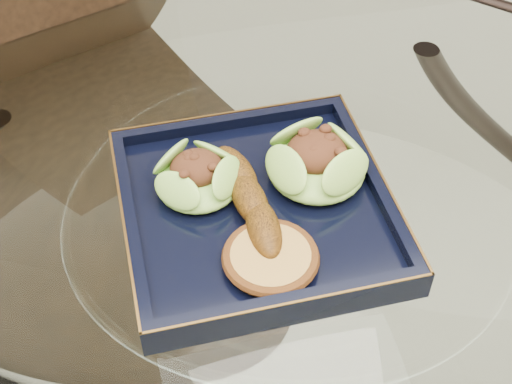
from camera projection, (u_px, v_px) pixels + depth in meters
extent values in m
cylinder|color=white|center=(286.00, 247.00, 0.72)|extent=(1.10, 1.10, 0.01)
torus|color=black|center=(286.00, 247.00, 0.72)|extent=(1.13, 1.13, 0.02)
cylinder|color=black|center=(388.00, 234.00, 1.23)|extent=(0.04, 0.04, 0.75)
cylinder|color=black|center=(60.00, 302.00, 1.14)|extent=(0.04, 0.04, 0.75)
cube|color=#321E10|center=(144.00, 250.00, 1.15)|extent=(0.48, 0.48, 0.04)
cube|color=#321E10|center=(72.00, 78.00, 1.08)|extent=(0.34, 0.14, 0.41)
cylinder|color=#321E10|center=(278.00, 344.00, 1.28)|extent=(0.03, 0.03, 0.40)
cylinder|color=#321E10|center=(41.00, 306.00, 1.34)|extent=(0.03, 0.03, 0.40)
cylinder|color=#321E10|center=(187.00, 233.00, 1.47)|extent=(0.03, 0.03, 0.40)
cube|color=black|center=(256.00, 212.00, 0.73)|extent=(0.28, 0.28, 0.02)
ellipsoid|color=#6BAA31|center=(198.00, 178.00, 0.73)|extent=(0.11, 0.11, 0.03)
ellipsoid|color=#63A830|center=(317.00, 164.00, 0.74)|extent=(0.11, 0.11, 0.04)
ellipsoid|color=#693C0B|center=(249.00, 199.00, 0.71)|extent=(0.04, 0.16, 0.03)
cylinder|color=#C08F40|center=(271.00, 259.00, 0.67)|extent=(0.09, 0.09, 0.02)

